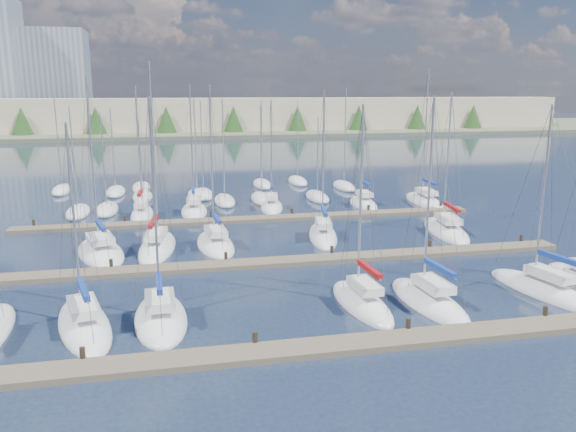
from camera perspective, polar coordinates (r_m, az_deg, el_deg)
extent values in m
plane|color=#222F45|center=(83.50, -6.58, 4.13)|extent=(400.00, 400.00, 0.00)
cube|color=#6B5E4C|center=(28.20, 5.20, -13.00)|extent=(44.00, 1.80, 0.35)
cylinder|color=#2D261C|center=(28.21, -20.11, -13.43)|extent=(0.26, 0.26, 1.10)
cylinder|color=#2D261C|center=(28.12, -3.36, -12.71)|extent=(0.26, 0.26, 1.10)
cylinder|color=#2D261C|center=(30.22, 12.10, -11.10)|extent=(0.26, 0.26, 1.10)
cylinder|color=#2D261C|center=(34.12, 24.64, -9.20)|extent=(0.26, 0.26, 1.10)
cube|color=#6B5E4C|center=(40.86, -0.58, -4.67)|extent=(44.00, 1.80, 0.35)
cylinder|color=#2D261C|center=(41.17, -17.51, -4.92)|extent=(0.26, 0.26, 1.10)
cylinder|color=#2D261C|center=(41.11, -6.32, -4.42)|extent=(0.26, 0.26, 1.10)
cylinder|color=#2D261C|center=(42.58, 4.47, -3.77)|extent=(0.26, 0.26, 1.10)
cylinder|color=#2D261C|center=(45.43, 14.21, -3.07)|extent=(0.26, 0.26, 1.10)
cylinder|color=#2D261C|center=(49.43, 22.58, -2.40)|extent=(0.26, 0.26, 1.10)
cube|color=#6B5E4C|center=(54.18, -3.51, -0.32)|extent=(44.00, 1.80, 0.35)
cylinder|color=#2D261C|center=(55.85, -24.40, -0.90)|extent=(0.26, 0.26, 1.10)
cylinder|color=#2D261C|center=(54.65, -16.20, -0.54)|extent=(0.26, 0.26, 1.10)
cylinder|color=#2D261C|center=(54.60, -7.81, -0.15)|extent=(0.26, 0.26, 1.10)
cylinder|color=#2D261C|center=(55.72, 0.42, 0.23)|extent=(0.26, 0.26, 1.10)
cylinder|color=#2D261C|center=(57.93, 8.17, 0.58)|extent=(0.26, 0.26, 1.10)
cylinder|color=#2D261C|center=(61.11, 15.23, 0.89)|extent=(0.26, 0.26, 1.10)
ellipsoid|color=white|center=(33.57, 7.48, -8.91)|extent=(2.76, 7.54, 1.60)
cube|color=maroon|center=(33.57, 7.48, -8.91)|extent=(1.42, 3.63, 0.12)
cube|color=silver|center=(32.79, 7.80, -7.02)|extent=(1.43, 2.67, 0.50)
cylinder|color=#9EA0A5|center=(32.34, 7.39, 1.88)|extent=(0.14, 0.14, 10.48)
cylinder|color=#9EA0A5|center=(31.94, 8.27, -5.59)|extent=(0.29, 3.11, 0.10)
cube|color=maroon|center=(31.90, 8.28, -5.39)|extent=(0.48, 2.88, 0.30)
ellipsoid|color=white|center=(59.72, -1.67, 0.83)|extent=(3.47, 7.22, 1.60)
cube|color=maroon|center=(59.72, -1.67, 0.83)|extent=(1.76, 3.48, 0.12)
cube|color=silver|center=(59.12, -1.67, 1.99)|extent=(1.67, 2.61, 0.50)
cylinder|color=#9EA0A5|center=(59.31, -1.71, 6.74)|extent=(0.14, 0.14, 10.16)
cylinder|color=#9EA0A5|center=(58.39, -1.68, 2.90)|extent=(0.60, 2.88, 0.10)
cube|color=navy|center=(58.37, -1.68, 3.02)|extent=(0.76, 2.69, 0.30)
ellipsoid|color=white|center=(32.24, -19.98, -10.54)|extent=(4.54, 8.64, 1.60)
cube|color=black|center=(32.24, -19.98, -10.54)|extent=(2.28, 4.17, 0.12)
cube|color=silver|center=(31.38, -20.07, -8.64)|extent=(2.09, 3.15, 0.50)
cylinder|color=#9EA0A5|center=(31.13, -20.94, -0.05)|extent=(0.14, 0.14, 9.67)
cylinder|color=#9EA0A5|center=(30.41, -20.07, -7.21)|extent=(0.96, 3.39, 0.10)
cube|color=navy|center=(30.37, -20.09, -7.00)|extent=(1.09, 3.17, 0.30)
ellipsoid|color=white|center=(38.67, 24.41, -7.03)|extent=(3.94, 8.82, 1.60)
cube|color=black|center=(38.67, 24.41, -7.03)|extent=(1.98, 4.25, 0.12)
cube|color=silver|center=(38.00, 25.06, -5.36)|extent=(1.85, 3.18, 0.50)
cylinder|color=#9EA0A5|center=(37.60, 24.53, 2.31)|extent=(0.14, 0.14, 10.42)
cylinder|color=#9EA0A5|center=(37.28, 25.98, -4.10)|extent=(0.77, 3.54, 0.10)
cube|color=navy|center=(37.25, 26.00, -3.92)|extent=(0.91, 3.29, 0.30)
ellipsoid|color=white|center=(57.90, -14.60, 0.03)|extent=(2.48, 7.23, 1.60)
cube|color=black|center=(57.90, -14.60, 0.03)|extent=(1.28, 3.47, 0.12)
cube|color=silver|center=(57.29, -14.70, 1.22)|extent=(1.30, 2.55, 0.50)
cylinder|color=#9EA0A5|center=(57.42, -14.92, 6.66)|extent=(0.14, 0.14, 11.22)
cylinder|color=#9EA0A5|center=(56.53, -14.81, 2.15)|extent=(0.24, 3.00, 0.10)
cube|color=maroon|center=(56.51, -14.82, 2.27)|extent=(0.43, 2.77, 0.30)
ellipsoid|color=white|center=(45.54, -18.50, -3.64)|extent=(5.26, 8.97, 1.60)
cube|color=black|center=(45.54, -18.50, -3.64)|extent=(2.65, 4.34, 0.12)
cube|color=silver|center=(44.80, -18.53, -2.18)|extent=(2.46, 3.30, 0.50)
cylinder|color=#9EA0A5|center=(44.80, -19.27, 5.41)|extent=(0.14, 0.14, 12.22)
cylinder|color=#9EA0A5|center=(43.90, -18.50, -1.06)|extent=(1.00, 3.45, 0.10)
cube|color=navy|center=(43.87, -18.51, -0.91)|extent=(1.12, 3.23, 0.30)
ellipsoid|color=white|center=(45.74, -13.12, -3.23)|extent=(3.77, 9.66, 1.60)
cube|color=silver|center=(44.96, -13.29, -1.80)|extent=(1.85, 3.45, 0.50)
cylinder|color=#9EA0A5|center=(45.04, -13.49, 6.53)|extent=(0.14, 0.14, 13.34)
cylinder|color=#9EA0A5|center=(43.99, -13.49, -0.72)|extent=(0.57, 3.94, 0.10)
cube|color=maroon|center=(43.96, -13.50, -0.57)|extent=(0.73, 3.65, 0.30)
ellipsoid|color=white|center=(45.77, -7.39, -2.99)|extent=(3.35, 8.18, 1.60)
cube|color=maroon|center=(45.77, -7.39, -2.99)|extent=(1.72, 3.94, 0.12)
cube|color=silver|center=(45.06, -7.36, -1.53)|extent=(1.73, 2.90, 0.50)
cylinder|color=#9EA0A5|center=(45.05, -7.76, 5.67)|extent=(0.14, 0.14, 11.63)
cylinder|color=#9EA0A5|center=(44.19, -7.27, -0.41)|extent=(0.33, 3.36, 0.10)
cube|color=navy|center=(44.17, -7.27, -0.25)|extent=(0.51, 3.11, 0.30)
ellipsoid|color=white|center=(64.61, 13.68, 1.38)|extent=(3.54, 9.72, 1.60)
cube|color=black|center=(64.61, 13.68, 1.38)|extent=(1.81, 4.67, 0.12)
cube|color=silver|center=(63.94, 13.89, 2.44)|extent=(1.79, 3.45, 0.50)
cylinder|color=#9EA0A5|center=(64.29, 13.80, 8.34)|extent=(0.14, 0.14, 13.50)
cylinder|color=#9EA0A5|center=(63.06, 14.19, 3.25)|extent=(0.42, 3.99, 0.10)
cube|color=navy|center=(63.04, 14.19, 3.36)|extent=(0.60, 3.69, 0.30)
ellipsoid|color=white|center=(61.95, 7.64, 1.15)|extent=(2.66, 6.86, 1.60)
cube|color=silver|center=(61.38, 7.77, 2.28)|extent=(1.41, 2.42, 0.50)
cylinder|color=#9EA0A5|center=(61.64, 7.63, 6.01)|extent=(0.14, 0.14, 8.33)
cylinder|color=#9EA0A5|center=(60.69, 7.95, 3.16)|extent=(0.22, 2.85, 0.10)
cube|color=navy|center=(60.67, 7.95, 3.27)|extent=(0.41, 2.63, 0.30)
ellipsoid|color=white|center=(58.48, -9.51, 0.40)|extent=(2.97, 7.33, 1.60)
cube|color=silver|center=(57.86, -9.56, 1.58)|extent=(1.56, 2.59, 0.50)
cylinder|color=#9EA0A5|center=(57.99, -9.76, 7.23)|extent=(0.14, 0.14, 11.78)
cylinder|color=#9EA0A5|center=(57.11, -9.60, 2.50)|extent=(0.25, 3.03, 0.10)
cube|color=navy|center=(57.09, -9.60, 2.62)|extent=(0.43, 2.80, 0.30)
ellipsoid|color=white|center=(48.19, 3.56, -2.10)|extent=(3.96, 8.88, 1.60)
cube|color=silver|center=(47.45, 3.62, -0.72)|extent=(1.84, 3.20, 0.50)
cylinder|color=#9EA0A5|center=(47.61, 3.61, 5.90)|extent=(0.14, 0.14, 11.25)
cylinder|color=#9EA0A5|center=(46.55, 3.70, 0.34)|extent=(0.80, 3.56, 0.10)
cube|color=navy|center=(46.53, 3.70, 0.49)|extent=(0.94, 3.32, 0.30)
ellipsoid|color=white|center=(31.96, -12.79, -10.27)|extent=(3.12, 7.69, 1.60)
cube|color=silver|center=(31.13, -12.89, -8.33)|extent=(1.66, 2.71, 0.50)
cylinder|color=#9EA0A5|center=(30.65, -13.42, 1.46)|extent=(0.14, 0.14, 10.93)
cylinder|color=#9EA0A5|center=(30.20, -12.96, -6.88)|extent=(0.22, 3.19, 0.10)
cube|color=navy|center=(30.16, -12.97, -6.67)|extent=(0.41, 2.94, 0.30)
ellipsoid|color=white|center=(51.69, 15.73, -1.54)|extent=(4.46, 9.72, 1.60)
cube|color=silver|center=(50.96, 15.98, -0.25)|extent=(2.13, 3.50, 0.50)
cylinder|color=#9EA0A5|center=(51.23, 15.92, 5.82)|extent=(0.14, 0.14, 11.07)
cylinder|color=#9EA0A5|center=(50.05, 16.31, 0.73)|extent=(0.77, 3.89, 0.10)
cube|color=maroon|center=(50.02, 16.32, 0.86)|extent=(0.92, 3.62, 0.30)
ellipsoid|color=white|center=(34.58, 14.07, -8.54)|extent=(3.10, 8.15, 1.60)
cube|color=silver|center=(33.81, 14.52, -6.71)|extent=(1.60, 2.89, 0.50)
cylinder|color=#9EA0A5|center=(33.37, 14.13, 2.35)|extent=(0.14, 0.14, 10.95)
cylinder|color=#9EA0A5|center=(32.96, 15.18, -5.33)|extent=(0.32, 3.36, 0.10)
cube|color=navy|center=(32.93, 15.20, -5.13)|extent=(0.50, 3.10, 0.30)
cylinder|color=#9EA0A5|center=(73.53, -22.36, 7.21)|extent=(0.12, 0.12, 11.20)
ellipsoid|color=white|center=(74.29, -21.95, 2.42)|extent=(2.20, 6.40, 1.40)
cylinder|color=#9EA0A5|center=(66.09, -8.74, 7.03)|extent=(0.12, 0.12, 10.14)
ellipsoid|color=white|center=(66.89, -8.58, 2.15)|extent=(2.20, 6.40, 1.40)
cylinder|color=#9EA0A5|center=(65.83, -9.38, 7.14)|extent=(0.12, 0.12, 10.49)
ellipsoid|color=white|center=(66.65, -9.20, 2.09)|extent=(2.20, 6.40, 1.40)
cylinder|color=#9EA0A5|center=(74.94, 1.00, 7.81)|extent=(0.12, 0.12, 10.06)
ellipsoid|color=white|center=(75.64, 0.98, 3.52)|extent=(2.20, 6.40, 1.40)
cylinder|color=#9EA0A5|center=(70.19, -17.39, 6.62)|extent=(0.12, 0.12, 9.39)
ellipsoid|color=white|center=(70.91, -17.10, 2.33)|extent=(2.20, 6.40, 1.40)
cylinder|color=#9EA0A5|center=(59.50, -20.98, 5.59)|extent=(0.12, 0.12, 9.85)
ellipsoid|color=white|center=(60.37, -20.56, 0.33)|extent=(2.20, 6.40, 1.40)
cylinder|color=#9EA0A5|center=(59.80, -18.27, 5.55)|extent=(0.12, 0.12, 9.30)
ellipsoid|color=white|center=(60.63, -17.92, 0.58)|extent=(2.20, 6.40, 1.40)
cylinder|color=#9EA0A5|center=(71.24, 5.82, 8.14)|extent=(0.12, 0.12, 11.68)
ellipsoid|color=white|center=(72.04, 5.70, 2.99)|extent=(2.20, 6.40, 1.40)
cylinder|color=#9EA0A5|center=(62.69, -2.76, 6.69)|extent=(0.12, 0.12, 9.76)
ellipsoid|color=white|center=(63.51, -2.71, 1.72)|extent=(2.20, 6.40, 1.40)
cylinder|color=#9EA0A5|center=(72.44, -14.98, 7.96)|extent=(0.12, 0.12, 11.95)
ellipsoid|color=white|center=(73.24, -14.69, 2.79)|extent=(2.20, 6.40, 1.40)
cylinder|color=#9EA0A5|center=(63.87, 3.04, 6.21)|extent=(0.12, 0.12, 8.46)
ellipsoid|color=white|center=(64.60, 2.99, 1.91)|extent=(2.20, 6.40, 1.40)
cylinder|color=#9EA0A5|center=(66.19, -14.78, 5.89)|extent=(0.12, 0.12, 8.12)
ellipsoid|color=white|center=(66.88, -14.55, 1.88)|extent=(2.20, 6.40, 1.40)
cylinder|color=#9EA0A5|center=(72.55, -2.68, 7.61)|extent=(0.12, 0.12, 10.00)
ellipsoid|color=white|center=(73.27, -2.64, 3.20)|extent=(2.20, 6.40, 1.40)
cylinder|color=#9EA0A5|center=(61.78, -6.58, 6.89)|extent=(0.12, 0.12, 10.54)
ellipsoid|color=white|center=(62.65, -6.44, 1.50)|extent=(2.20, 6.40, 1.40)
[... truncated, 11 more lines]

